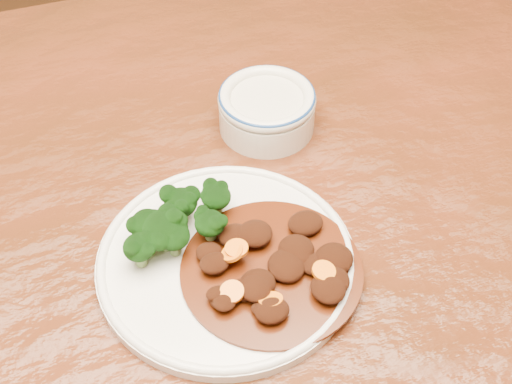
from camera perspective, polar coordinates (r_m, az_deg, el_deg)
name	(u,v)px	position (r m, az deg, el deg)	size (l,w,h in m)	color
dining_table	(212,264)	(0.79, -3.54, -5.78)	(1.51, 0.91, 0.75)	#58210F
dinner_plate	(226,261)	(0.68, -2.40, -5.51)	(0.25, 0.25, 0.02)	white
broccoli_florets	(174,224)	(0.68, -6.59, -2.52)	(0.12, 0.07, 0.04)	#678A47
mince_stew	(278,267)	(0.66, 1.77, -5.99)	(0.17, 0.17, 0.03)	#461607
dip_bowl	(267,108)	(0.80, 0.87, 6.72)	(0.11, 0.11, 0.05)	beige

